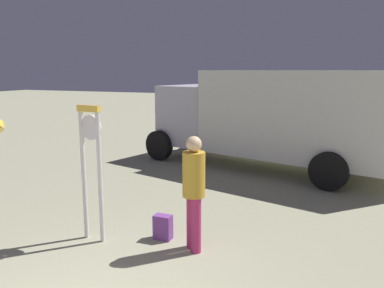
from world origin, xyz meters
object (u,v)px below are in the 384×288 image
object	(u,v)px
person_near_clock	(194,188)
box_truck_near	(277,115)
standing_clock	(91,160)
backpack	(163,227)

from	to	relation	value
person_near_clock	box_truck_near	bearing A→B (deg)	87.69
standing_clock	box_truck_near	size ratio (longest dim) A/B	0.30
person_near_clock	box_truck_near	distance (m)	5.59
backpack	person_near_clock	bearing A→B (deg)	-16.43
standing_clock	box_truck_near	bearing A→B (deg)	72.19
box_truck_near	person_near_clock	bearing A→B (deg)	-92.31
person_near_clock	box_truck_near	xyz separation A→B (m)	(0.22, 5.56, 0.52)
backpack	box_truck_near	xyz separation A→B (m)	(0.84, 5.38, 1.31)
person_near_clock	backpack	world-z (taller)	person_near_clock
standing_clock	person_near_clock	world-z (taller)	standing_clock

